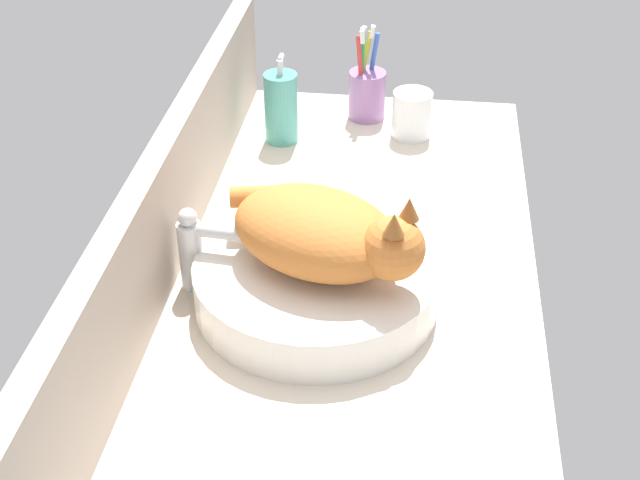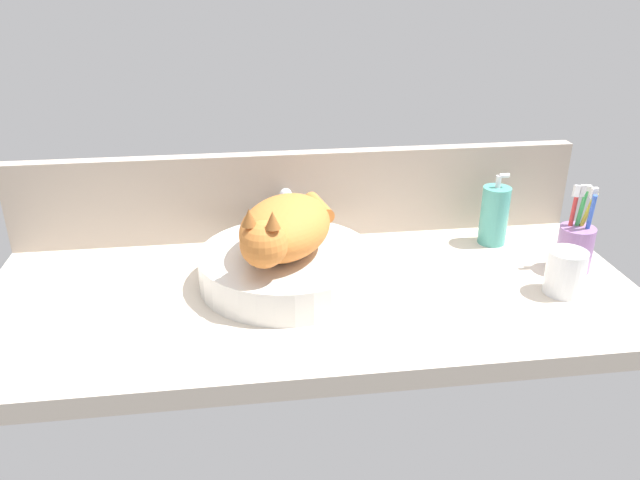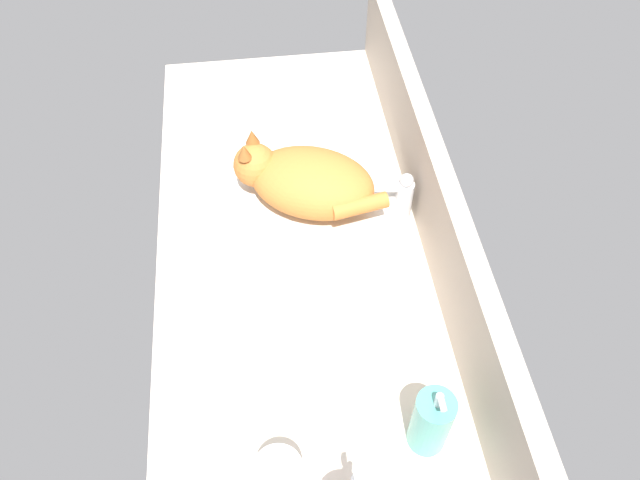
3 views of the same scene
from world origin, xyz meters
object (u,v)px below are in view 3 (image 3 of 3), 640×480
at_px(cat, 306,180).
at_px(sink_basin, 313,212).
at_px(water_glass, 279,480).
at_px(soap_dispenser, 431,422).
at_px(faucet, 399,197).

bearing_deg(cat, sink_basin, 69.61).
distance_m(cat, water_glass, 0.56).
height_order(soap_dispenser, water_glass, soap_dispenser).
xyz_separation_m(sink_basin, water_glass, (0.54, -0.12, 0.01)).
xyz_separation_m(soap_dispenser, water_glass, (0.05, -0.25, -0.03)).
distance_m(cat, faucet, 0.20).
distance_m(cat, soap_dispenser, 0.52).
bearing_deg(cat, soap_dispenser, 16.05).
bearing_deg(water_glass, cat, 169.21).
xyz_separation_m(cat, soap_dispenser, (0.49, 0.14, -0.06)).
bearing_deg(soap_dispenser, sink_basin, -165.19).
height_order(cat, water_glass, cat).
bearing_deg(soap_dispenser, faucet, 174.42).
xyz_separation_m(faucet, water_glass, (0.52, -0.29, -0.03)).
height_order(sink_basin, faucet, faucet).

